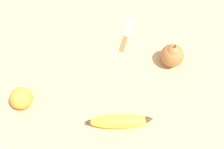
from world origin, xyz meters
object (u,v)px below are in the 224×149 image
object	(u,v)px
orange	(21,98)
pear	(172,55)
banana	(120,121)
paring_knife	(126,36)

from	to	relation	value
orange	pear	world-z (taller)	pear
banana	paring_knife	world-z (taller)	banana
banana	orange	world-z (taller)	orange
pear	paring_knife	bearing A→B (deg)	98.95
orange	paring_knife	distance (m)	0.45
orange	pear	distance (m)	0.53
banana	pear	world-z (taller)	pear
banana	orange	size ratio (longest dim) A/B	2.38
pear	paring_knife	world-z (taller)	pear
pear	paring_knife	size ratio (longest dim) A/B	0.66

